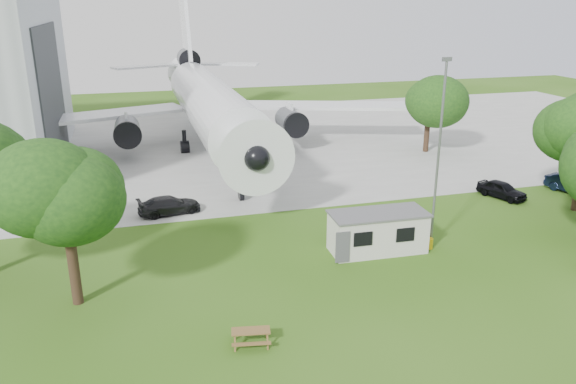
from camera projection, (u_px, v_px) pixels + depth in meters
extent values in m
plane|color=#497124|center=(349.00, 311.00, 29.09)|extent=(160.00, 160.00, 0.00)
cube|color=#B7B7B2|center=(225.00, 143.00, 63.70)|extent=(120.00, 46.00, 0.03)
cube|color=#2D3033|center=(53.00, 97.00, 52.62)|extent=(0.16, 16.00, 12.96)
cylinder|color=white|center=(211.00, 105.00, 57.91)|extent=(5.40, 34.00, 5.40)
cone|color=white|center=(249.00, 149.00, 40.60)|extent=(5.40, 5.50, 5.40)
cone|color=white|center=(188.00, 73.00, 76.79)|extent=(4.86, 9.00, 4.86)
cube|color=white|center=(86.00, 117.00, 57.99)|extent=(21.36, 10.77, 0.36)
cube|color=white|center=(315.00, 105.00, 64.43)|extent=(21.36, 10.77, 0.36)
cube|color=white|center=(186.00, 30.00, 74.95)|extent=(0.46, 9.96, 12.17)
cylinder|color=#515459|center=(127.00, 131.00, 55.94)|extent=(2.50, 4.20, 2.50)
cylinder|color=#515459|center=(291.00, 121.00, 60.32)|extent=(2.50, 4.20, 2.50)
cylinder|color=#515459|center=(188.00, 59.00, 75.23)|extent=(2.60, 4.50, 2.60)
cylinder|color=black|center=(241.00, 186.00, 45.04)|extent=(0.36, 0.36, 2.40)
cylinder|color=black|center=(184.00, 141.00, 59.35)|extent=(0.44, 0.44, 2.40)
cylinder|color=black|center=(237.00, 138.00, 60.80)|extent=(0.44, 0.44, 2.40)
cube|color=beige|center=(378.00, 233.00, 35.74)|extent=(6.07, 2.69, 2.50)
cube|color=#59595B|center=(379.00, 213.00, 35.32)|extent=(6.28, 2.89, 0.12)
cylinder|color=gold|center=(429.00, 243.00, 36.36)|extent=(0.50, 0.50, 0.70)
cylinder|color=slate|center=(438.00, 158.00, 34.91)|extent=(0.16, 0.16, 12.00)
cylinder|color=#382619|center=(74.00, 272.00, 29.29)|extent=(0.56, 0.56, 3.66)
sphere|color=#2D6018|center=(63.00, 191.00, 27.85)|extent=(6.16, 6.16, 6.16)
cylinder|color=#382619|center=(426.00, 138.00, 59.51)|extent=(0.56, 0.56, 3.02)
sphere|color=#2D6018|center=(429.00, 103.00, 58.32)|extent=(6.37, 6.37, 6.37)
imported|color=black|center=(502.00, 190.00, 45.65)|extent=(2.97, 4.35, 1.37)
imported|color=black|center=(169.00, 205.00, 42.18)|extent=(4.91, 2.63, 1.35)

